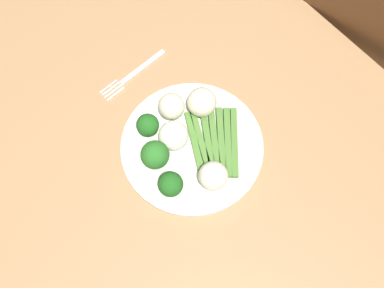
{
  "coord_description": "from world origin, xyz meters",
  "views": [
    {
      "loc": [
        -0.31,
        0.15,
        1.49
      ],
      "look_at": [
        -0.08,
        -0.04,
        0.77
      ],
      "focal_mm": 38.48,
      "sensor_mm": 36.0,
      "label": 1
    }
  ],
  "objects_px": {
    "broccoli_front_left": "(155,155)",
    "fork": "(133,74)",
    "chair": "(348,66)",
    "asparagus_bundle": "(215,143)",
    "broccoli_back_right": "(171,184)",
    "dining_table": "(155,151)",
    "cauliflower_front": "(202,102)",
    "broccoli_near_center": "(148,125)",
    "cauliflower_mid": "(213,176)",
    "cauliflower_edge": "(172,107)",
    "plate": "(192,146)",
    "cauliflower_back": "(174,136)"
  },
  "relations": [
    {
      "from": "asparagus_bundle",
      "to": "fork",
      "type": "distance_m",
      "value": 0.24
    },
    {
      "from": "cauliflower_front",
      "to": "cauliflower_back",
      "type": "xyz_separation_m",
      "value": [
        -0.02,
        0.09,
        -0.0
      ]
    },
    {
      "from": "chair",
      "to": "cauliflower_front",
      "type": "bearing_deg",
      "value": 74.6
    },
    {
      "from": "broccoli_back_right",
      "to": "broccoli_front_left",
      "type": "distance_m",
      "value": 0.06
    },
    {
      "from": "plate",
      "to": "asparagus_bundle",
      "type": "xyz_separation_m",
      "value": [
        -0.03,
        -0.03,
        0.01
      ]
    },
    {
      "from": "plate",
      "to": "broccoli_near_center",
      "type": "distance_m",
      "value": 0.1
    },
    {
      "from": "plate",
      "to": "cauliflower_mid",
      "type": "height_order",
      "value": "cauliflower_mid"
    },
    {
      "from": "cauliflower_mid",
      "to": "broccoli_near_center",
      "type": "bearing_deg",
      "value": 11.77
    },
    {
      "from": "dining_table",
      "to": "cauliflower_front",
      "type": "height_order",
      "value": "cauliflower_front"
    },
    {
      "from": "chair",
      "to": "asparagus_bundle",
      "type": "distance_m",
      "value": 0.6
    },
    {
      "from": "cauliflower_edge",
      "to": "broccoli_back_right",
      "type": "bearing_deg",
      "value": 140.9
    },
    {
      "from": "asparagus_bundle",
      "to": "broccoli_front_left",
      "type": "relative_size",
      "value": 2.54
    },
    {
      "from": "broccoli_back_right",
      "to": "broccoli_front_left",
      "type": "height_order",
      "value": "broccoli_front_left"
    },
    {
      "from": "plate",
      "to": "cauliflower_edge",
      "type": "height_order",
      "value": "cauliflower_edge"
    },
    {
      "from": "broccoli_back_right",
      "to": "broccoli_front_left",
      "type": "xyz_separation_m",
      "value": [
        0.06,
        -0.01,
        0.01
      ]
    },
    {
      "from": "chair",
      "to": "broccoli_near_center",
      "type": "distance_m",
      "value": 0.69
    },
    {
      "from": "broccoli_back_right",
      "to": "cauliflower_mid",
      "type": "distance_m",
      "value": 0.08
    },
    {
      "from": "broccoli_back_right",
      "to": "cauliflower_edge",
      "type": "relative_size",
      "value": 1.08
    },
    {
      "from": "cauliflower_edge",
      "to": "cauliflower_front",
      "type": "bearing_deg",
      "value": -118.87
    },
    {
      "from": "asparagus_bundle",
      "to": "broccoli_front_left",
      "type": "distance_m",
      "value": 0.12
    },
    {
      "from": "broccoli_near_center",
      "to": "cauliflower_edge",
      "type": "relative_size",
      "value": 1.02
    },
    {
      "from": "chair",
      "to": "broccoli_front_left",
      "type": "distance_m",
      "value": 0.71
    },
    {
      "from": "dining_table",
      "to": "cauliflower_front",
      "type": "xyz_separation_m",
      "value": [
        -0.03,
        -0.11,
        0.15
      ]
    },
    {
      "from": "plate",
      "to": "dining_table",
      "type": "bearing_deg",
      "value": 27.77
    },
    {
      "from": "asparagus_bundle",
      "to": "cauliflower_mid",
      "type": "height_order",
      "value": "cauliflower_mid"
    },
    {
      "from": "chair",
      "to": "cauliflower_front",
      "type": "xyz_separation_m",
      "value": [
        0.05,
        0.5,
        0.29
      ]
    },
    {
      "from": "cauliflower_front",
      "to": "cauliflower_edge",
      "type": "relative_size",
      "value": 1.11
    },
    {
      "from": "chair",
      "to": "asparagus_bundle",
      "type": "bearing_deg",
      "value": 82.88
    },
    {
      "from": "chair",
      "to": "asparagus_bundle",
      "type": "relative_size",
      "value": 5.26
    },
    {
      "from": "cauliflower_back",
      "to": "broccoli_back_right",
      "type": "bearing_deg",
      "value": 138.89
    },
    {
      "from": "broccoli_back_right",
      "to": "asparagus_bundle",
      "type": "bearing_deg",
      "value": -80.89
    },
    {
      "from": "chair",
      "to": "broccoli_near_center",
      "type": "height_order",
      "value": "chair"
    },
    {
      "from": "cauliflower_edge",
      "to": "cauliflower_mid",
      "type": "bearing_deg",
      "value": 169.54
    },
    {
      "from": "dining_table",
      "to": "broccoli_back_right",
      "type": "distance_m",
      "value": 0.2
    },
    {
      "from": "dining_table",
      "to": "cauliflower_edge",
      "type": "bearing_deg",
      "value": -93.33
    },
    {
      "from": "dining_table",
      "to": "chair",
      "type": "height_order",
      "value": "chair"
    },
    {
      "from": "broccoli_front_left",
      "to": "fork",
      "type": "distance_m",
      "value": 0.22
    },
    {
      "from": "chair",
      "to": "asparagus_bundle",
      "type": "height_order",
      "value": "chair"
    },
    {
      "from": "broccoli_near_center",
      "to": "cauliflower_edge",
      "type": "xyz_separation_m",
      "value": [
        0.0,
        -0.06,
        -0.0
      ]
    },
    {
      "from": "chair",
      "to": "broccoli_back_right",
      "type": "distance_m",
      "value": 0.72
    },
    {
      "from": "plate",
      "to": "fork",
      "type": "xyz_separation_m",
      "value": [
        0.21,
        -0.01,
        -0.01
      ]
    },
    {
      "from": "dining_table",
      "to": "plate",
      "type": "bearing_deg",
      "value": -152.23
    },
    {
      "from": "cauliflower_front",
      "to": "cauliflower_back",
      "type": "relative_size",
      "value": 1.01
    },
    {
      "from": "chair",
      "to": "cauliflower_back",
      "type": "xyz_separation_m",
      "value": [
        0.03,
        0.59,
        0.29
      ]
    },
    {
      "from": "broccoli_back_right",
      "to": "cauliflower_front",
      "type": "xyz_separation_m",
      "value": [
        0.09,
        -0.15,
        -0.0
      ]
    },
    {
      "from": "asparagus_bundle",
      "to": "cauliflower_edge",
      "type": "bearing_deg",
      "value": 45.84
    },
    {
      "from": "broccoli_front_left",
      "to": "cauliflower_mid",
      "type": "bearing_deg",
      "value": -148.09
    },
    {
      "from": "dining_table",
      "to": "cauliflower_back",
      "type": "relative_size",
      "value": 20.91
    },
    {
      "from": "broccoli_near_center",
      "to": "cauliflower_edge",
      "type": "bearing_deg",
      "value": -87.86
    },
    {
      "from": "broccoli_near_center",
      "to": "fork",
      "type": "xyz_separation_m",
      "value": [
        0.13,
        -0.06,
        -0.04
      ]
    }
  ]
}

